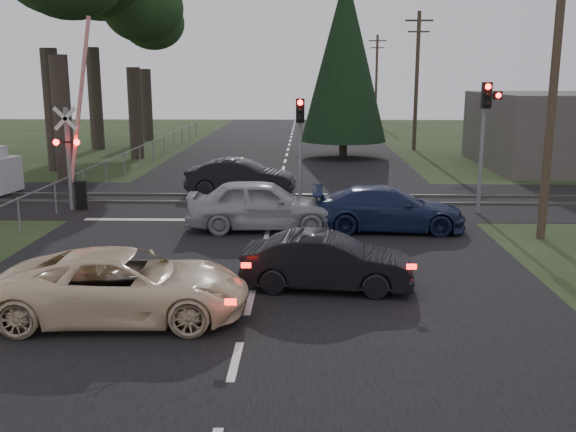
{
  "coord_description": "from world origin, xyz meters",
  "views": [
    {
      "loc": [
        1.22,
        -13.45,
        4.93
      ],
      "look_at": [
        0.76,
        3.07,
        1.3
      ],
      "focal_mm": 40.0,
      "sensor_mm": 36.0,
      "label": 1
    }
  ],
  "objects_px": {
    "crossing_signal": "(75,155)",
    "dark_car_far": "(241,177)",
    "blue_sedan": "(388,209)",
    "utility_pole_mid": "(417,78)",
    "utility_pole_far": "(376,77)",
    "dark_hatchback": "(327,262)",
    "utility_pole_near": "(554,82)",
    "cream_coupe": "(124,286)",
    "silver_car": "(262,205)",
    "traffic_signal_center": "(300,133)",
    "traffic_signal_right": "(486,122)"
  },
  "relations": [
    {
      "from": "traffic_signal_right",
      "to": "utility_pole_mid",
      "type": "height_order",
      "value": "utility_pole_mid"
    },
    {
      "from": "traffic_signal_center",
      "to": "utility_pole_near",
      "type": "distance_m",
      "value": 9.05
    },
    {
      "from": "cream_coupe",
      "to": "crossing_signal",
      "type": "bearing_deg",
      "value": 21.42
    },
    {
      "from": "traffic_signal_center",
      "to": "blue_sedan",
      "type": "relative_size",
      "value": 0.83
    },
    {
      "from": "dark_hatchback",
      "to": "blue_sedan",
      "type": "bearing_deg",
      "value": -14.27
    },
    {
      "from": "dark_hatchback",
      "to": "utility_pole_mid",
      "type": "bearing_deg",
      "value": -7.41
    },
    {
      "from": "crossing_signal",
      "to": "utility_pole_near",
      "type": "distance_m",
      "value": 16.44
    },
    {
      "from": "crossing_signal",
      "to": "utility_pole_near",
      "type": "xyz_separation_m",
      "value": [
        15.77,
        -3.79,
        2.67
      ]
    },
    {
      "from": "utility_pole_mid",
      "to": "utility_pole_far",
      "type": "relative_size",
      "value": 1.0
    },
    {
      "from": "blue_sedan",
      "to": "utility_pole_mid",
      "type": "bearing_deg",
      "value": -9.87
    },
    {
      "from": "traffic_signal_center",
      "to": "utility_pole_mid",
      "type": "relative_size",
      "value": 0.46
    },
    {
      "from": "utility_pole_mid",
      "to": "blue_sedan",
      "type": "bearing_deg",
      "value": -101.3
    },
    {
      "from": "dark_car_far",
      "to": "crossing_signal",
      "type": "bearing_deg",
      "value": 124.19
    },
    {
      "from": "crossing_signal",
      "to": "dark_car_far",
      "type": "bearing_deg",
      "value": 29.83
    },
    {
      "from": "cream_coupe",
      "to": "silver_car",
      "type": "height_order",
      "value": "silver_car"
    },
    {
      "from": "traffic_signal_center",
      "to": "dark_car_far",
      "type": "bearing_deg",
      "value": 136.11
    },
    {
      "from": "crossing_signal",
      "to": "traffic_signal_center",
      "type": "xyz_separation_m",
      "value": [
        8.27,
        0.89,
        0.75
      ]
    },
    {
      "from": "traffic_signal_center",
      "to": "blue_sedan",
      "type": "bearing_deg",
      "value": -52.38
    },
    {
      "from": "blue_sedan",
      "to": "dark_car_far",
      "type": "xyz_separation_m",
      "value": [
        -5.4,
        6.17,
        0.03
      ]
    },
    {
      "from": "utility_pole_mid",
      "to": "silver_car",
      "type": "distance_m",
      "value": 24.98
    },
    {
      "from": "traffic_signal_center",
      "to": "silver_car",
      "type": "relative_size",
      "value": 0.84
    },
    {
      "from": "utility_pole_far",
      "to": "dark_car_far",
      "type": "distance_m",
      "value": 43.27
    },
    {
      "from": "dark_hatchback",
      "to": "dark_car_far",
      "type": "xyz_separation_m",
      "value": [
        -3.25,
        12.09,
        0.09
      ]
    },
    {
      "from": "traffic_signal_right",
      "to": "utility_pole_near",
      "type": "xyz_separation_m",
      "value": [
        0.95,
        -3.47,
        1.41
      ]
    },
    {
      "from": "crossing_signal",
      "to": "cream_coupe",
      "type": "height_order",
      "value": "crossing_signal"
    },
    {
      "from": "traffic_signal_right",
      "to": "utility_pole_mid",
      "type": "bearing_deg",
      "value": 87.34
    },
    {
      "from": "crossing_signal",
      "to": "utility_pole_mid",
      "type": "bearing_deg",
      "value": 52.03
    },
    {
      "from": "utility_pole_far",
      "to": "dark_hatchback",
      "type": "xyz_separation_m",
      "value": [
        -6.76,
        -54.0,
        -4.07
      ]
    },
    {
      "from": "crossing_signal",
      "to": "utility_pole_near",
      "type": "height_order",
      "value": "utility_pole_near"
    },
    {
      "from": "dark_hatchback",
      "to": "dark_car_far",
      "type": "height_order",
      "value": "dark_car_far"
    },
    {
      "from": "cream_coupe",
      "to": "dark_hatchback",
      "type": "distance_m",
      "value": 4.68
    },
    {
      "from": "traffic_signal_center",
      "to": "cream_coupe",
      "type": "distance_m",
      "value": 12.37
    },
    {
      "from": "traffic_signal_center",
      "to": "utility_pole_mid",
      "type": "bearing_deg",
      "value": 68.79
    },
    {
      "from": "utility_pole_near",
      "to": "cream_coupe",
      "type": "bearing_deg",
      "value": -147.51
    },
    {
      "from": "utility_pole_mid",
      "to": "blue_sedan",
      "type": "height_order",
      "value": "utility_pole_mid"
    },
    {
      "from": "traffic_signal_center",
      "to": "blue_sedan",
      "type": "xyz_separation_m",
      "value": [
        2.89,
        -3.75,
        -2.09
      ]
    },
    {
      "from": "utility_pole_near",
      "to": "utility_pole_far",
      "type": "bearing_deg",
      "value": 90.0
    },
    {
      "from": "utility_pole_near",
      "to": "cream_coupe",
      "type": "height_order",
      "value": "utility_pole_near"
    },
    {
      "from": "dark_hatchback",
      "to": "silver_car",
      "type": "bearing_deg",
      "value": 23.85
    },
    {
      "from": "traffic_signal_center",
      "to": "dark_car_far",
      "type": "distance_m",
      "value": 4.05
    },
    {
      "from": "crossing_signal",
      "to": "silver_car",
      "type": "relative_size",
      "value": 1.43
    },
    {
      "from": "silver_car",
      "to": "utility_pole_far",
      "type": "bearing_deg",
      "value": -12.41
    },
    {
      "from": "cream_coupe",
      "to": "dark_car_far",
      "type": "relative_size",
      "value": 1.13
    },
    {
      "from": "utility_pole_near",
      "to": "cream_coupe",
      "type": "xyz_separation_m",
      "value": [
        -10.99,
        -7.0,
        -4.01
      ]
    },
    {
      "from": "dark_hatchback",
      "to": "silver_car",
      "type": "distance_m",
      "value": 6.22
    },
    {
      "from": "traffic_signal_center",
      "to": "cream_coupe",
      "type": "bearing_deg",
      "value": -106.65
    },
    {
      "from": "crossing_signal",
      "to": "dark_car_far",
      "type": "xyz_separation_m",
      "value": [
        5.76,
        3.31,
        -1.31
      ]
    },
    {
      "from": "blue_sedan",
      "to": "dark_car_far",
      "type": "relative_size",
      "value": 1.09
    },
    {
      "from": "crossing_signal",
      "to": "traffic_signal_center",
      "type": "distance_m",
      "value": 8.36
    },
    {
      "from": "traffic_signal_center",
      "to": "cream_coupe",
      "type": "relative_size",
      "value": 0.8
    }
  ]
}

